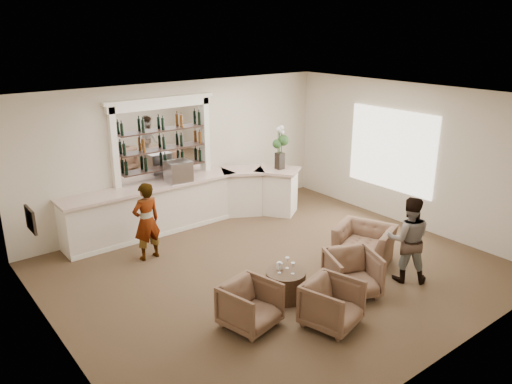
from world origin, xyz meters
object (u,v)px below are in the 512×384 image
Objects in this scene: guest at (408,239)px; armchair_far at (364,243)px; bar_counter at (188,203)px; armchair_left at (250,305)px; cocktail_table at (286,285)px; armchair_right at (352,273)px; sommelier at (146,221)px; espresso_machine at (178,171)px; armchair_center at (332,304)px; flower_vase at (280,145)px.

armchair_far is at bearing -47.53° from guest.
armchair_left is at bearing -108.00° from bar_counter.
cocktail_table is 1.19m from armchair_right.
cocktail_table is at bearing -95.26° from bar_counter.
armchair_left is at bearing 88.73° from sommelier.
cocktail_table is 0.80× the size of armchair_right.
sommelier is at bearing 80.29° from armchair_left.
guest is at bearing -63.10° from espresso_machine.
guest is 3.26m from armchair_left.
sommelier is 1.74m from espresso_machine.
espresso_machine is (0.13, 4.93, 1.00)m from armchair_center.
armchair_far is at bearing 4.00° from cocktail_table.
cocktail_table is 2.41m from guest.
armchair_center is (-2.16, -0.21, -0.44)m from guest.
espresso_machine is (-2.03, 4.73, 0.57)m from guest.
flower_vase is at bearing -10.42° from espresso_machine.
espresso_machine reaches higher than bar_counter.
armchair_center is (0.02, -1.07, 0.12)m from cocktail_table.
flower_vase is (2.62, 3.24, 1.50)m from cocktail_table.
armchair_left is at bearing -162.92° from cocktail_table.
bar_counter is 4.17m from armchair_far.
flower_vase reaches higher than armchair_right.
guest is 2.21m from armchair_center.
espresso_machine reaches higher than cocktail_table.
cocktail_table is at bearing -108.78° from armchair_far.
guest reaches higher than espresso_machine.
armchair_left is at bearing -101.78° from espresso_machine.
espresso_machine is at bearing 61.95° from armchair_left.
armchair_left is (-3.18, 0.56, -0.44)m from guest.
guest is at bearing 127.56° from sommelier.
armchair_right is (2.18, -3.48, -0.41)m from sommelier.
cocktail_table is (-0.36, -3.87, -0.32)m from bar_counter.
armchair_left is (-1.00, -0.31, 0.12)m from cocktail_table.
armchair_right is at bearing -81.67° from bar_counter.
espresso_machine reaches higher than armchair_left.
guest is 1.12m from armchair_far.
armchair_left is 0.94× the size of armchair_right.
flower_vase is (0.44, 4.11, 0.93)m from guest.
bar_counter is at bearing 84.74° from cocktail_table.
bar_counter reaches higher than armchair_left.
armchair_right reaches higher than armchair_far.
guest reaches higher than armchair_far.
espresso_machine reaches higher than armchair_center.
armchair_right is 1.43m from armchair_far.
armchair_center is 0.96× the size of armchair_right.
flower_vase reaches higher than armchair_left.
armchair_left is 0.75× the size of flower_vase.
armchair_left is at bearing -135.59° from flower_vase.
guest reaches higher than bar_counter.
guest is 1.48× the size of armchair_far.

